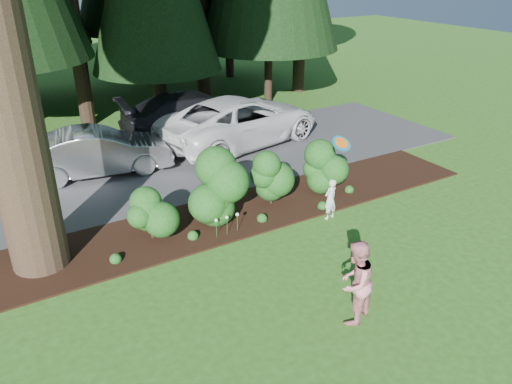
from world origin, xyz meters
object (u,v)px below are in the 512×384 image
car_white_suv (241,121)px  child (330,199)px  frisbee (341,143)px  car_dark_suv (197,115)px  car_silver_wagon (98,152)px  adult (355,283)px

car_white_suv → child: 6.47m
car_white_suv → frisbee: (-0.63, -6.43, 1.20)m
car_dark_suv → frisbee: 8.13m
frisbee → car_white_suv: bearing=84.4°
car_silver_wagon → child: 7.68m
car_silver_wagon → car_white_suv: 5.36m
car_dark_suv → frisbee: size_ratio=11.20×
adult → frisbee: (2.47, 3.51, 1.25)m
car_silver_wagon → child: car_silver_wagon is taller
car_dark_suv → car_silver_wagon: bearing=117.7°
car_silver_wagon → frisbee: size_ratio=8.57×
adult → frisbee: 4.47m
car_white_suv → child: (-0.84, -6.40, -0.35)m
car_white_suv → child: size_ratio=5.57×
car_dark_suv → child: bearing=-173.4°
adult → car_silver_wagon: bearing=-99.1°
child → car_white_suv: bearing=-108.8°
frisbee → child: bearing=173.0°
car_white_suv → car_silver_wagon: bearing=80.3°
child → frisbee: size_ratio=2.16×
adult → car_white_suv: bearing=-129.5°
frisbee → car_dark_suv: bearing=92.9°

